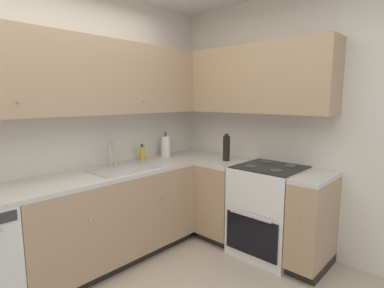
{
  "coord_description": "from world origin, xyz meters",
  "views": [
    {
      "loc": [
        -1.05,
        -1.3,
        1.55
      ],
      "look_at": [
        0.98,
        0.6,
        1.14
      ],
      "focal_mm": 28.18,
      "sensor_mm": 36.0,
      "label": 1
    }
  ],
  "objects": [
    {
      "name": "lower_cabinets_back",
      "position": [
        0.43,
        1.15,
        0.43
      ],
      "size": [
        1.7,
        0.62,
        0.85
      ],
      "color": "tan",
      "rests_on": "ground_plane"
    },
    {
      "name": "soap_bottle",
      "position": [
        0.96,
        1.33,
        0.97
      ],
      "size": [
        0.06,
        0.06,
        0.18
      ],
      "color": "gold",
      "rests_on": "countertop_back"
    },
    {
      "name": "faucet",
      "position": [
        0.58,
        1.33,
        1.04
      ],
      "size": [
        0.07,
        0.16,
        0.26
      ],
      "color": "silver",
      "rests_on": "countertop_back"
    },
    {
      "name": "upper_cabinets_right",
      "position": [
        1.72,
        0.51,
        1.76
      ],
      "size": [
        0.32,
        1.87,
        0.69
      ],
      "color": "tan"
    },
    {
      "name": "lower_cabinets_right",
      "position": [
        1.59,
        0.26,
        0.43
      ],
      "size": [
        0.62,
        1.32,
        0.85
      ],
      "color": "tan",
      "rests_on": "ground_plane"
    },
    {
      "name": "upper_cabinets_back",
      "position": [
        0.27,
        1.29,
        1.76
      ],
      "size": [
        2.59,
        0.34,
        0.69
      ],
      "color": "tan"
    },
    {
      "name": "countertop_back",
      "position": [
        0.43,
        1.15,
        0.87
      ],
      "size": [
        2.91,
        0.6,
        0.03
      ],
      "primitive_type": "cube",
      "color": "beige",
      "rests_on": "lower_cabinets_back"
    },
    {
      "name": "countertop_right",
      "position": [
        1.58,
        0.26,
        0.87
      ],
      "size": [
        0.6,
        1.32,
        0.03
      ],
      "color": "beige",
      "rests_on": "lower_cabinets_right"
    },
    {
      "name": "wall_back",
      "position": [
        0.0,
        1.47,
        1.3
      ],
      "size": [
        3.86,
        0.05,
        2.61
      ],
      "primitive_type": "cube",
      "color": "silver",
      "rests_on": "ground_plane"
    },
    {
      "name": "oven_range",
      "position": [
        1.6,
        0.11,
        0.45
      ],
      "size": [
        0.68,
        0.62,
        1.04
      ],
      "color": "white",
      "rests_on": "ground_plane"
    },
    {
      "name": "paper_towel_roll",
      "position": [
        1.29,
        1.31,
        1.01
      ],
      "size": [
        0.11,
        0.11,
        0.3
      ],
      "color": "white",
      "rests_on": "countertop_back"
    },
    {
      "name": "oil_bottle",
      "position": [
        1.58,
        0.64,
        1.03
      ],
      "size": [
        0.08,
        0.08,
        0.29
      ],
      "color": "black",
      "rests_on": "countertop_right"
    },
    {
      "name": "wall_right",
      "position": [
        1.91,
        0.0,
        1.3
      ],
      "size": [
        0.05,
        2.99,
        2.61
      ],
      "primitive_type": "cube",
      "color": "silver",
      "rests_on": "ground_plane"
    },
    {
      "name": "sink",
      "position": [
        0.58,
        1.12,
        0.85
      ],
      "size": [
        0.61,
        0.4,
        0.1
      ],
      "color": "#B7B7BC",
      "rests_on": "countertop_back"
    }
  ]
}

